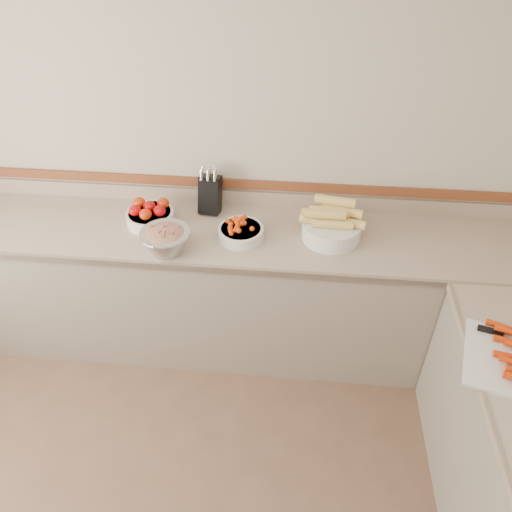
# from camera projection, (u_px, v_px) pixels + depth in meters

# --- Properties ---
(back_wall) EXTENTS (4.00, 0.00, 4.00)m
(back_wall) POSITION_uv_depth(u_px,v_px,m) (208.00, 144.00, 2.94)
(back_wall) COLOR #BEB29D
(back_wall) RESTS_ON ground_plane
(counter_back) EXTENTS (4.00, 0.65, 1.08)m
(counter_back) POSITION_uv_depth(u_px,v_px,m) (207.00, 287.00, 3.22)
(counter_back) COLOR tan
(counter_back) RESTS_ON ground_plane
(knife_block) EXTENTS (0.14, 0.17, 0.30)m
(knife_block) POSITION_uv_depth(u_px,v_px,m) (210.00, 194.00, 3.03)
(knife_block) COLOR black
(knife_block) RESTS_ON counter_back
(tomato_bowl) EXTENTS (0.29, 0.29, 0.14)m
(tomato_bowl) POSITION_uv_depth(u_px,v_px,m) (150.00, 215.00, 2.97)
(tomato_bowl) COLOR silver
(tomato_bowl) RESTS_ON counter_back
(cherry_tomato_bowl) EXTENTS (0.27, 0.27, 0.14)m
(cherry_tomato_bowl) POSITION_uv_depth(u_px,v_px,m) (241.00, 231.00, 2.86)
(cherry_tomato_bowl) COLOR silver
(cherry_tomato_bowl) RESTS_ON counter_back
(corn_bowl) EXTENTS (0.38, 0.34, 0.25)m
(corn_bowl) POSITION_uv_depth(u_px,v_px,m) (332.00, 225.00, 2.84)
(corn_bowl) COLOR silver
(corn_bowl) RESTS_ON counter_back
(rhubarb_bowl) EXTENTS (0.28, 0.28, 0.16)m
(rhubarb_bowl) POSITION_uv_depth(u_px,v_px,m) (166.00, 239.00, 2.74)
(rhubarb_bowl) COLOR #B2B2BA
(rhubarb_bowl) RESTS_ON counter_back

